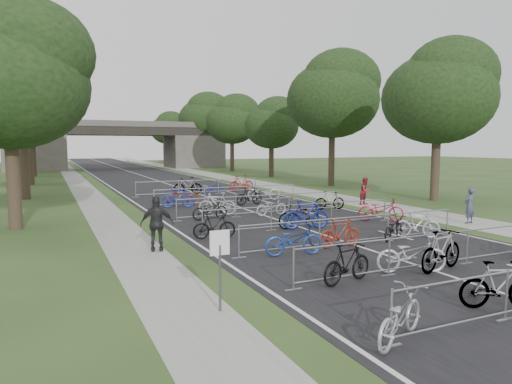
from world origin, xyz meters
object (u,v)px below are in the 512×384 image
(bike_1, at_px, (499,285))
(pedestrian_b, at_px, (365,191))
(park_sign, at_px, (220,255))
(bike_0, at_px, (400,316))
(pedestrian_c, at_px, (157,224))
(pedestrian_a, at_px, (469,206))
(overpass_bridge, at_px, (120,145))

(bike_1, height_order, pedestrian_b, pedestrian_b)
(park_sign, bearing_deg, bike_0, -49.12)
(bike_0, bearing_deg, pedestrian_c, -10.91)
(park_sign, relative_size, bike_0, 0.96)
(bike_1, bearing_deg, pedestrian_a, -22.31)
(bike_0, bearing_deg, pedestrian_a, -80.44)
(park_sign, bearing_deg, overpass_bridge, 83.74)
(bike_0, xyz_separation_m, pedestrian_a, (11.94, 8.61, 0.34))
(overpass_bridge, relative_size, pedestrian_c, 16.13)
(bike_1, xyz_separation_m, pedestrian_a, (8.71, 8.20, 0.30))
(pedestrian_b, bearing_deg, pedestrian_c, -168.91)
(pedestrian_a, distance_m, pedestrian_b, 7.40)
(park_sign, distance_m, pedestrian_c, 6.25)
(bike_0, distance_m, pedestrian_c, 9.48)
(bike_0, bearing_deg, pedestrian_b, -62.55)
(park_sign, distance_m, pedestrian_a, 15.54)
(pedestrian_b, distance_m, pedestrian_c, 15.84)
(pedestrian_a, height_order, pedestrian_c, pedestrian_c)
(pedestrian_a, relative_size, pedestrian_b, 1.01)
(bike_0, bearing_deg, overpass_bridge, -30.01)
(overpass_bridge, xyz_separation_m, pedestrian_b, (7.47, -48.88, -2.70))
(overpass_bridge, distance_m, pedestrian_a, 56.86)
(overpass_bridge, distance_m, bike_0, 65.10)
(bike_1, bearing_deg, park_sign, 91.01)
(bike_1, distance_m, pedestrian_a, 11.96)
(pedestrian_a, height_order, pedestrian_b, pedestrian_a)
(overpass_bridge, distance_m, pedestrian_c, 56.23)
(bike_0, bearing_deg, park_sign, 14.66)
(overpass_bridge, bearing_deg, bike_1, -90.94)
(bike_0, xyz_separation_m, bike_1, (3.24, 0.41, 0.05))
(overpass_bridge, height_order, bike_1, overpass_bridge)
(pedestrian_b, bearing_deg, bike_1, -133.31)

